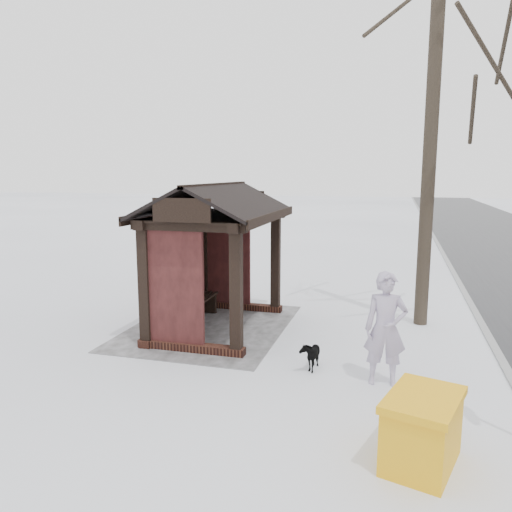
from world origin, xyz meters
The scene contains 8 objects.
ground centered at (0.00, 0.00, 0.00)m, with size 120.00×120.00×0.00m, color white.
kerb centered at (0.00, 5.50, 0.01)m, with size 120.00×0.15×0.06m, color gray.
trampled_patch centered at (0.00, -0.20, 0.01)m, with size 4.20×3.20×0.02m, color #9A999F.
bus_shelter centered at (0.00, -0.16, 2.17)m, with size 3.60×2.40×3.09m.
tree_near centered at (-1.50, 4.20, 6.16)m, with size 3.42×3.42×9.03m.
pedestrian centered at (1.98, 3.50, 0.90)m, with size 0.66×0.43×1.80m, color #AA9EB9.
dog centered at (1.69, 2.28, 0.25)m, with size 0.27×0.60×0.51m, color black.
grit_bin centered at (4.15, 3.98, 0.42)m, with size 1.25×1.02×0.83m.
Camera 1 is at (9.72, 3.59, 3.31)m, focal length 35.00 mm.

